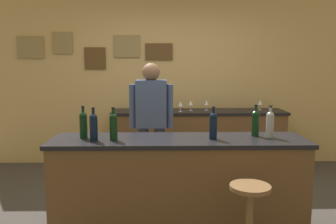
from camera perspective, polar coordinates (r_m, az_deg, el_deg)
ground_plane at (r=4.01m, az=1.38°, el=-15.95°), size 10.00×10.00×0.00m
back_wall at (r=5.70m, az=0.39°, el=5.79°), size 6.00×0.09×2.80m
bar_counter at (r=3.47m, az=1.69°, el=-11.67°), size 2.39×0.60×0.92m
side_counter at (r=5.47m, az=4.87°, el=-4.43°), size 2.60×0.56×0.90m
bartender at (r=4.23m, az=-2.69°, el=-1.41°), size 0.52×0.21×1.62m
bar_stool at (r=2.98m, az=12.91°, el=-15.35°), size 0.32×0.32×0.68m
wine_bottle_a at (r=3.42m, az=-13.41°, el=-1.86°), size 0.07×0.07×0.31m
wine_bottle_b at (r=3.29m, az=-11.84°, el=-2.20°), size 0.07×0.07×0.31m
wine_bottle_c at (r=3.28m, az=-8.74°, el=-2.17°), size 0.07×0.07×0.31m
wine_bottle_d at (r=3.32m, az=7.26°, el=-2.02°), size 0.07×0.07×0.31m
wine_bottle_e at (r=3.52m, az=13.85°, el=-1.60°), size 0.07×0.07×0.31m
wine_bottle_f at (r=3.49m, az=16.03°, el=-1.77°), size 0.07×0.07×0.31m
wine_glass_a at (r=5.26m, az=2.01°, el=1.27°), size 0.07×0.07×0.16m
wine_glass_b at (r=5.39m, az=3.66°, el=1.42°), size 0.07×0.07×0.16m
wine_glass_c at (r=5.43m, az=6.16°, el=1.44°), size 0.07×0.07×0.16m
wine_glass_d at (r=5.61m, az=14.55°, el=1.44°), size 0.07×0.07×0.16m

